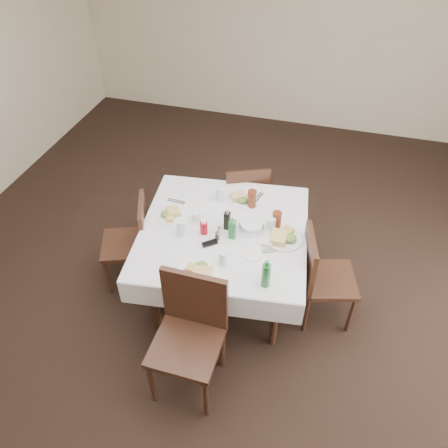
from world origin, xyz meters
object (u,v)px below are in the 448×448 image
(dining_table, at_px, (223,237))
(bread_basket, at_px, (251,226))
(water_e, at_px, (271,224))
(chair_west, at_px, (134,237))
(ketchup_bottle, at_px, (204,227))
(chair_north, at_px, (245,197))
(chair_south, at_px, (190,327))
(water_w, at_px, (182,228))
(oil_cruet_green, at_px, (232,229))
(water_n, at_px, (220,194))
(green_bottle, at_px, (266,275))
(water_s, at_px, (223,258))
(coffee_mug, at_px, (196,217))
(chair_east, at_px, (319,273))
(oil_cruet_dark, at_px, (227,220))

(dining_table, relative_size, bread_basket, 7.42)
(water_e, bearing_deg, chair_west, -173.58)
(ketchup_bottle, bearing_deg, chair_north, 81.00)
(chair_south, relative_size, water_w, 6.94)
(oil_cruet_green, bearing_deg, water_n, 117.89)
(water_n, height_order, green_bottle, green_bottle)
(chair_west, relative_size, water_n, 7.23)
(water_e, height_order, water_w, water_w)
(chair_south, height_order, water_s, chair_south)
(chair_north, xyz_separation_m, ketchup_bottle, (-0.14, -0.87, 0.33))
(oil_cruet_green, xyz_separation_m, ketchup_bottle, (-0.23, -0.01, -0.03))
(chair_north, relative_size, bread_basket, 4.34)
(water_e, bearing_deg, water_s, -120.14)
(ketchup_bottle, bearing_deg, water_n, 89.62)
(water_n, bearing_deg, chair_north, 72.45)
(chair_north, relative_size, water_w, 6.07)
(coffee_mug, bearing_deg, dining_table, -10.45)
(chair_north, bearing_deg, oil_cruet_green, -83.82)
(dining_table, bearing_deg, chair_east, -2.10)
(water_s, xyz_separation_m, green_bottle, (0.34, -0.11, 0.04))
(chair_west, relative_size, water_e, 6.95)
(water_n, relative_size, green_bottle, 0.51)
(oil_cruet_green, bearing_deg, coffee_mug, 161.49)
(water_s, bearing_deg, chair_north, 95.07)
(chair_east, xyz_separation_m, ketchup_bottle, (-0.95, -0.05, 0.31))
(chair_south, distance_m, water_e, 1.04)
(water_w, bearing_deg, water_s, -28.36)
(oil_cruet_dark, bearing_deg, chair_north, 91.98)
(chair_east, height_order, chair_west, chair_east)
(water_n, bearing_deg, ketchup_bottle, -90.38)
(bread_basket, relative_size, ketchup_bottle, 1.52)
(bread_basket, bearing_deg, water_w, -157.84)
(water_n, bearing_deg, water_s, -71.92)
(coffee_mug, bearing_deg, water_e, 4.90)
(chair_east, xyz_separation_m, green_bottle, (-0.37, -0.45, 0.35))
(coffee_mug, bearing_deg, bread_basket, 2.36)
(chair_east, distance_m, oil_cruet_green, 0.80)
(ketchup_bottle, bearing_deg, chair_south, -79.81)
(water_w, relative_size, ketchup_bottle, 1.09)
(chair_east, relative_size, water_n, 7.45)
(green_bottle, bearing_deg, water_e, 97.23)
(water_n, xyz_separation_m, bread_basket, (0.35, -0.30, -0.03))
(water_e, bearing_deg, bread_basket, -167.75)
(ketchup_bottle, bearing_deg, water_w, -157.98)
(chair_east, bearing_deg, chair_west, -179.81)
(bread_basket, bearing_deg, chair_south, -103.57)
(dining_table, relative_size, chair_north, 1.71)
(water_w, xyz_separation_m, oil_cruet_dark, (0.33, 0.17, 0.02))
(ketchup_bottle, bearing_deg, dining_table, 30.06)
(bread_basket, bearing_deg, water_s, -104.80)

